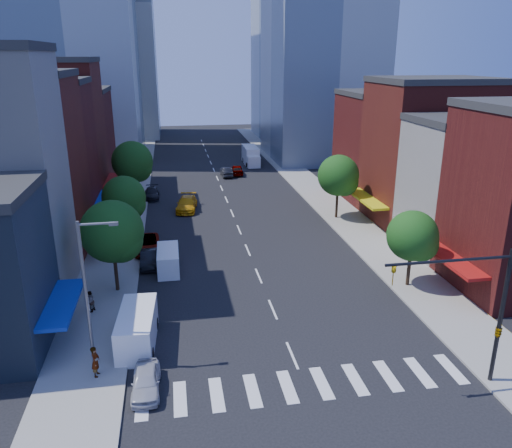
# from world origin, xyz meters

# --- Properties ---
(ground) EXTENTS (220.00, 220.00, 0.00)m
(ground) POSITION_xyz_m (0.00, 0.00, 0.00)
(ground) COLOR black
(ground) RESTS_ON ground
(sidewalk_left) EXTENTS (5.00, 120.00, 0.15)m
(sidewalk_left) POSITION_xyz_m (-12.50, 40.00, 0.07)
(sidewalk_left) COLOR gray
(sidewalk_left) RESTS_ON ground
(sidewalk_right) EXTENTS (5.00, 120.00, 0.15)m
(sidewalk_right) POSITION_xyz_m (12.50, 40.00, 0.07)
(sidewalk_right) COLOR gray
(sidewalk_right) RESTS_ON ground
(crosswalk) EXTENTS (19.00, 3.00, 0.01)m
(crosswalk) POSITION_xyz_m (0.00, -3.00, 0.01)
(crosswalk) COLOR silver
(crosswalk) RESTS_ON ground
(bldg_left_2) EXTENTS (12.00, 9.00, 16.00)m
(bldg_left_2) POSITION_xyz_m (-21.00, 20.50, 8.00)
(bldg_left_2) COLOR #5C1A15
(bldg_left_2) RESTS_ON ground
(bldg_left_3) EXTENTS (12.00, 8.00, 15.00)m
(bldg_left_3) POSITION_xyz_m (-21.00, 29.00, 7.50)
(bldg_left_3) COLOR #4F1413
(bldg_left_3) RESTS_ON ground
(bldg_left_4) EXTENTS (12.00, 9.00, 17.00)m
(bldg_left_4) POSITION_xyz_m (-21.00, 37.50, 8.50)
(bldg_left_4) COLOR #5C1A15
(bldg_left_4) RESTS_ON ground
(bldg_left_5) EXTENTS (12.00, 10.00, 13.00)m
(bldg_left_5) POSITION_xyz_m (-21.00, 47.00, 6.50)
(bldg_left_5) COLOR #4F1413
(bldg_left_5) RESTS_ON ground
(bldg_right_1) EXTENTS (12.00, 8.00, 12.00)m
(bldg_right_1) POSITION_xyz_m (21.00, 15.00, 6.00)
(bldg_right_1) COLOR #B9B4AB
(bldg_right_1) RESTS_ON ground
(bldg_right_2) EXTENTS (12.00, 10.00, 15.00)m
(bldg_right_2) POSITION_xyz_m (21.00, 24.00, 7.50)
(bldg_right_2) COLOR #5C1A15
(bldg_right_2) RESTS_ON ground
(bldg_right_3) EXTENTS (12.00, 10.00, 13.00)m
(bldg_right_3) POSITION_xyz_m (21.00, 34.00, 6.50)
(bldg_right_3) COLOR #4F1413
(bldg_right_3) RESTS_ON ground
(tower_far_w) EXTENTS (18.00, 18.00, 56.00)m
(tower_far_w) POSITION_xyz_m (-18.00, 95.00, 28.00)
(tower_far_w) COLOR #9EA5AD
(tower_far_w) RESTS_ON ground
(traffic_signal) EXTENTS (7.24, 2.24, 8.00)m
(traffic_signal) POSITION_xyz_m (9.94, -4.50, 4.16)
(traffic_signal) COLOR black
(traffic_signal) RESTS_ON sidewalk_right
(streetlight) EXTENTS (2.25, 0.25, 9.00)m
(streetlight) POSITION_xyz_m (-11.81, 1.00, 5.28)
(streetlight) COLOR slate
(streetlight) RESTS_ON sidewalk_left
(tree_left_near) EXTENTS (4.80, 4.80, 7.30)m
(tree_left_near) POSITION_xyz_m (-11.35, 10.92, 4.87)
(tree_left_near) COLOR black
(tree_left_near) RESTS_ON sidewalk_left
(tree_left_mid) EXTENTS (4.20, 4.20, 6.65)m
(tree_left_mid) POSITION_xyz_m (-11.35, 21.92, 4.53)
(tree_left_mid) COLOR black
(tree_left_mid) RESTS_ON sidewalk_left
(tree_left_far) EXTENTS (5.00, 5.00, 7.75)m
(tree_left_far) POSITION_xyz_m (-11.35, 35.92, 5.20)
(tree_left_far) COLOR black
(tree_left_far) RESTS_ON sidewalk_left
(tree_right_near) EXTENTS (4.00, 4.00, 6.20)m
(tree_right_near) POSITION_xyz_m (11.65, 7.92, 4.19)
(tree_right_near) COLOR black
(tree_right_near) RESTS_ON sidewalk_right
(tree_right_far) EXTENTS (4.60, 4.60, 7.20)m
(tree_right_far) POSITION_xyz_m (11.65, 25.92, 4.86)
(tree_right_far) COLOR black
(tree_right_far) RESTS_ON sidewalk_right
(parked_car_front) EXTENTS (1.61, 3.83, 1.30)m
(parked_car_front) POSITION_xyz_m (-8.81, -2.00, 0.65)
(parked_car_front) COLOR #BBBAC0
(parked_car_front) RESTS_ON ground
(parked_car_second) EXTENTS (1.43, 4.04, 1.33)m
(parked_car_second) POSITION_xyz_m (-9.22, 15.83, 0.66)
(parked_car_second) COLOR black
(parked_car_second) RESTS_ON ground
(parked_car_third) EXTENTS (2.75, 5.41, 1.46)m
(parked_car_third) POSITION_xyz_m (-9.49, 19.26, 0.73)
(parked_car_third) COLOR #999999
(parked_car_third) RESTS_ON ground
(parked_car_rear) EXTENTS (1.87, 4.59, 1.33)m
(parked_car_rear) POSITION_xyz_m (-9.50, 38.39, 0.67)
(parked_car_rear) COLOR black
(parked_car_rear) RESTS_ON ground
(cargo_van_near) EXTENTS (2.50, 5.57, 2.32)m
(cargo_van_near) POSITION_xyz_m (-9.51, 2.78, 1.15)
(cargo_van_near) COLOR white
(cargo_van_near) RESTS_ON ground
(cargo_van_far) EXTENTS (1.86, 4.54, 1.93)m
(cargo_van_far) POSITION_xyz_m (-7.50, 14.38, 0.96)
(cargo_van_far) COLOR white
(cargo_van_far) RESTS_ON ground
(taxi) EXTENTS (2.97, 5.76, 1.60)m
(taxi) POSITION_xyz_m (-5.23, 32.14, 0.80)
(taxi) COLOR #E09D0B
(taxi) RESTS_ON ground
(traffic_car_oncoming) EXTENTS (1.66, 4.38, 1.43)m
(traffic_car_oncoming) POSITION_xyz_m (1.50, 49.07, 0.71)
(traffic_car_oncoming) COLOR black
(traffic_car_oncoming) RESTS_ON ground
(traffic_car_far) EXTENTS (2.15, 4.67, 1.55)m
(traffic_car_far) POSITION_xyz_m (3.26, 50.03, 0.78)
(traffic_car_far) COLOR #999999
(traffic_car_far) RESTS_ON ground
(box_truck) EXTENTS (2.36, 7.43, 2.99)m
(box_truck) POSITION_xyz_m (6.68, 57.34, 1.41)
(box_truck) COLOR white
(box_truck) RESTS_ON ground
(pedestrian_near) EXTENTS (0.53, 0.73, 1.87)m
(pedestrian_near) POSITION_xyz_m (-11.67, -0.28, 1.09)
(pedestrian_near) COLOR #999999
(pedestrian_near) RESTS_ON sidewalk_left
(pedestrian_far) EXTENTS (0.88, 0.96, 1.59)m
(pedestrian_far) POSITION_xyz_m (-13.09, 7.67, 0.95)
(pedestrian_far) COLOR #999999
(pedestrian_far) RESTS_ON sidewalk_left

